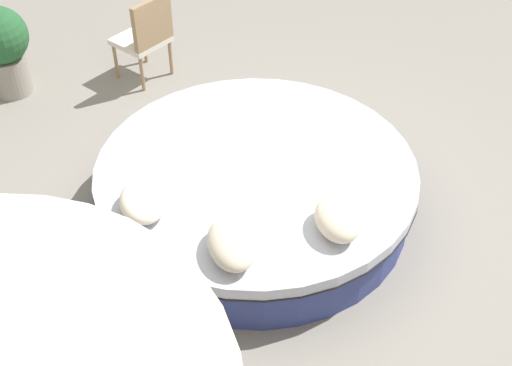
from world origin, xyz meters
The scene contains 7 objects.
ground_plane centered at (0.00, 0.00, 0.00)m, with size 16.00×16.00×0.00m, color gray.
round_bed centered at (0.00, 0.00, 0.26)m, with size 2.72×2.72×0.50m.
throw_pillow_0 centered at (-0.32, 0.96, 0.59)m, with size 0.50×0.37×0.18m, color silver.
throw_pillow_1 centered at (-0.93, 0.41, 0.60)m, with size 0.53×0.34×0.20m, color beige.
throw_pillow_2 centered at (-0.88, -0.40, 0.60)m, with size 0.46×0.32×0.21m, color beige.
patio_chair centered at (2.36, 0.64, 0.56)m, with size 0.71×0.72×0.98m.
planter centered at (2.46, 2.14, 0.56)m, with size 0.60×0.60×0.98m.
Camera 1 is at (-4.12, 1.00, 4.00)m, focal length 46.20 mm.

